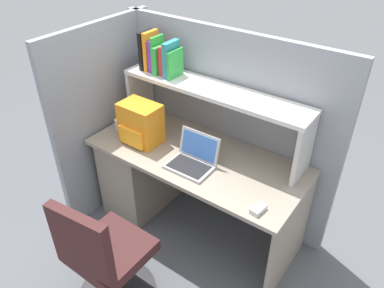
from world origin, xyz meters
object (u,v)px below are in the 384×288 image
Objects in this scene: laptop at (193,159)px; computer_mouse at (258,209)px; backpack at (140,124)px; paper_cup at (120,124)px; office_chair at (106,263)px.

laptop is 0.60m from computer_mouse.
paper_cup is (-0.26, 0.03, -0.11)m from backpack.
laptop is 0.34× the size of office_chair.
backpack is at bearing 177.88° from laptop.
backpack reaches higher than office_chair.
backpack is at bearing 179.35° from computer_mouse.
laptop reaches higher than paper_cup.
backpack is 0.33× the size of office_chair.
office_chair is (-0.11, -0.77, -0.39)m from laptop.
backpack is 1.00m from office_chair.
computer_mouse is at bearing -143.68° from office_chair.
backpack is 3.62× the size of paper_cup.
paper_cup is at bearing 179.79° from computer_mouse.
office_chair reaches higher than paper_cup.
computer_mouse is 0.11× the size of office_chair.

